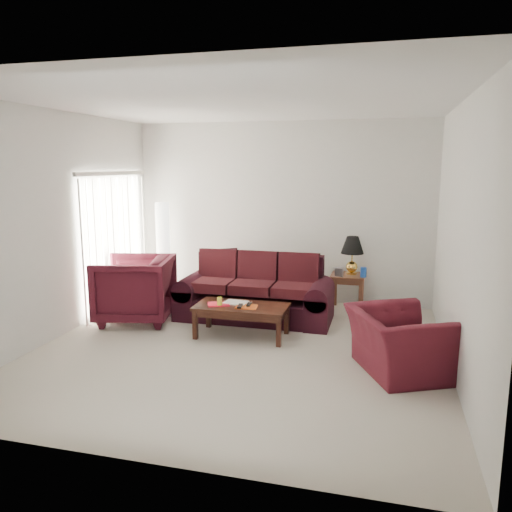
{
  "coord_description": "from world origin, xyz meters",
  "views": [
    {
      "loc": [
        1.71,
        -5.7,
        2.28
      ],
      "look_at": [
        0.0,
        0.85,
        1.05
      ],
      "focal_mm": 35.0,
      "sensor_mm": 36.0,
      "label": 1
    }
  ],
  "objects_px": {
    "floor_lamp": "(163,250)",
    "armchair_right": "(399,342)",
    "end_table": "(347,292)",
    "coffee_table": "(242,321)",
    "sofa": "(254,288)",
    "armchair_left": "(135,289)"
  },
  "relations": [
    {
      "from": "floor_lamp",
      "to": "armchair_right",
      "type": "relative_size",
      "value": 1.57
    },
    {
      "from": "armchair_right",
      "to": "coffee_table",
      "type": "height_order",
      "value": "armchair_right"
    },
    {
      "from": "floor_lamp",
      "to": "armchair_left",
      "type": "height_order",
      "value": "floor_lamp"
    },
    {
      "from": "end_table",
      "to": "armchair_right",
      "type": "distance_m",
      "value": 2.47
    },
    {
      "from": "coffee_table",
      "to": "armchair_left",
      "type": "bearing_deg",
      "value": 168.74
    },
    {
      "from": "sofa",
      "to": "floor_lamp",
      "type": "xyz_separation_m",
      "value": [
        -1.82,
        0.76,
        0.37
      ]
    },
    {
      "from": "end_table",
      "to": "armchair_left",
      "type": "bearing_deg",
      "value": -155.31
    },
    {
      "from": "floor_lamp",
      "to": "armchair_right",
      "type": "distance_m",
      "value": 4.52
    },
    {
      "from": "floor_lamp",
      "to": "armchair_right",
      "type": "bearing_deg",
      "value": -30.28
    },
    {
      "from": "floor_lamp",
      "to": "coffee_table",
      "type": "relative_size",
      "value": 1.36
    },
    {
      "from": "sofa",
      "to": "coffee_table",
      "type": "distance_m",
      "value": 0.84
    },
    {
      "from": "end_table",
      "to": "armchair_right",
      "type": "relative_size",
      "value": 0.54
    },
    {
      "from": "end_table",
      "to": "coffee_table",
      "type": "bearing_deg",
      "value": -127.79
    },
    {
      "from": "sofa",
      "to": "armchair_left",
      "type": "height_order",
      "value": "armchair_left"
    },
    {
      "from": "armchair_right",
      "to": "coffee_table",
      "type": "relative_size",
      "value": 0.87
    },
    {
      "from": "sofa",
      "to": "floor_lamp",
      "type": "relative_size",
      "value": 1.36
    },
    {
      "from": "end_table",
      "to": "armchair_right",
      "type": "xyz_separation_m",
      "value": [
        0.74,
        -2.35,
        0.06
      ]
    },
    {
      "from": "floor_lamp",
      "to": "coffee_table",
      "type": "distance_m",
      "value": 2.5
    },
    {
      "from": "sofa",
      "to": "armchair_right",
      "type": "xyz_separation_m",
      "value": [
        2.06,
        -1.5,
        -0.12
      ]
    },
    {
      "from": "armchair_right",
      "to": "sofa",
      "type": "bearing_deg",
      "value": 28.47
    },
    {
      "from": "armchair_left",
      "to": "coffee_table",
      "type": "relative_size",
      "value": 0.86
    },
    {
      "from": "end_table",
      "to": "armchair_right",
      "type": "bearing_deg",
      "value": -72.49
    }
  ]
}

